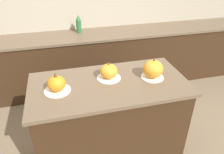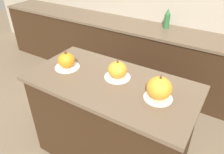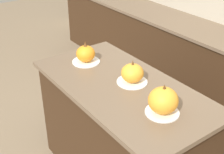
# 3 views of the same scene
# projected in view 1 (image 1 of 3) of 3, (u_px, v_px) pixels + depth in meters

# --- Properties ---
(ground_plane) EXTENTS (12.00, 12.00, 0.00)m
(ground_plane) POSITION_uv_depth(u_px,v_px,m) (110.00, 152.00, 2.51)
(ground_plane) COLOR #847056
(wall_back) EXTENTS (8.00, 0.06, 2.50)m
(wall_back) POSITION_uv_depth(u_px,v_px,m) (81.00, 6.00, 3.37)
(wall_back) COLOR #B2A893
(wall_back) RESTS_ON ground_plane
(kitchen_island) EXTENTS (1.47, 0.75, 0.94)m
(kitchen_island) POSITION_uv_depth(u_px,v_px,m) (110.00, 121.00, 2.27)
(kitchen_island) COLOR #382314
(kitchen_island) RESTS_ON ground_plane
(back_counter) EXTENTS (6.00, 0.60, 0.91)m
(back_counter) POSITION_uv_depth(u_px,v_px,m) (88.00, 62.00, 3.50)
(back_counter) COLOR #382314
(back_counter) RESTS_ON ground_plane
(pumpkin_cake_left) EXTENTS (0.23, 0.23, 0.19)m
(pumpkin_cake_left) POSITION_uv_depth(u_px,v_px,m) (57.00, 84.00, 1.88)
(pumpkin_cake_left) COLOR white
(pumpkin_cake_left) RESTS_ON kitchen_island
(pumpkin_cake_center) EXTENTS (0.23, 0.23, 0.18)m
(pumpkin_cake_center) POSITION_uv_depth(u_px,v_px,m) (109.00, 72.00, 2.07)
(pumpkin_cake_center) COLOR white
(pumpkin_cake_center) RESTS_ON kitchen_island
(pumpkin_cake_right) EXTENTS (0.22, 0.22, 0.21)m
(pumpkin_cake_right) POSITION_uv_depth(u_px,v_px,m) (153.00, 69.00, 2.07)
(pumpkin_cake_right) COLOR white
(pumpkin_cake_right) RESTS_ON kitchen_island
(bottle_tall) EXTENTS (0.08, 0.08, 0.27)m
(bottle_tall) POSITION_uv_depth(u_px,v_px,m) (79.00, 24.00, 3.29)
(bottle_tall) COLOR #2D6B38
(bottle_tall) RESTS_ON back_counter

